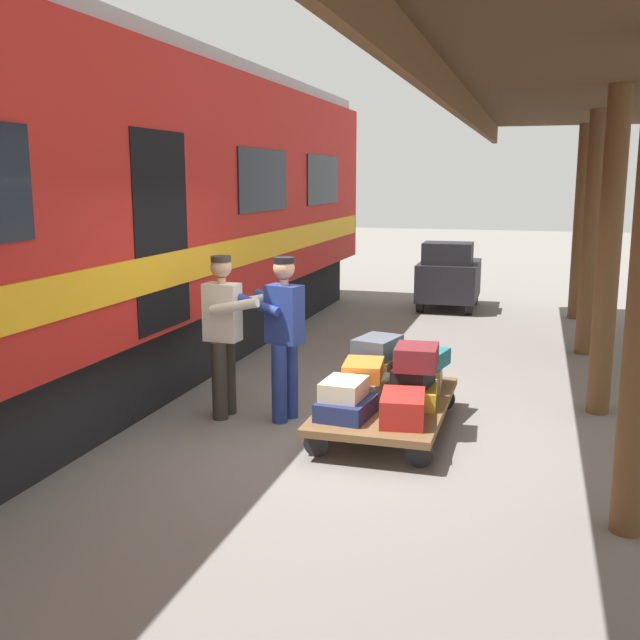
# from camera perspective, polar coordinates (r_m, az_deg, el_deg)

# --- Properties ---
(ground_plane) EXTENTS (60.00, 60.00, 0.00)m
(ground_plane) POSITION_cam_1_polar(r_m,az_deg,el_deg) (7.38, 2.51, -8.79)
(ground_plane) COLOR slate
(platform_canopy) EXTENTS (3.20, 15.00, 3.56)m
(platform_canopy) POSITION_cam_1_polar(r_m,az_deg,el_deg) (6.82, 22.77, 16.47)
(platform_canopy) COLOR brown
(platform_canopy) RESTS_ON ground_plane
(train_car) EXTENTS (3.02, 16.70, 4.00)m
(train_car) POSITION_cam_1_polar(r_m,az_deg,el_deg) (8.49, -21.11, 7.31)
(train_car) COLOR #B21E19
(train_car) RESTS_ON ground_plane
(luggage_cart) EXTENTS (1.18, 2.13, 0.31)m
(luggage_cart) POSITION_cam_1_polar(r_m,az_deg,el_deg) (7.42, 5.14, -6.55)
(luggage_cart) COLOR brown
(luggage_cart) RESTS_ON ground_plane
(suitcase_gray_aluminum) EXTENTS (0.56, 0.61, 0.22)m
(suitcase_gray_aluminum) POSITION_cam_1_polar(r_m,az_deg,el_deg) (7.43, 3.15, -5.25)
(suitcase_gray_aluminum) COLOR #9EA0A5
(suitcase_gray_aluminum) RESTS_ON luggage_cart
(suitcase_navy_fabric) EXTENTS (0.50, 0.62, 0.17)m
(suitcase_navy_fabric) POSITION_cam_1_polar(r_m,az_deg,el_deg) (6.89, 2.03, -6.78)
(suitcase_navy_fabric) COLOR navy
(suitcase_navy_fabric) RESTS_ON luggage_cart
(suitcase_brown_leather) EXTENTS (0.54, 0.56, 0.29)m
(suitcase_brown_leather) POSITION_cam_1_polar(r_m,az_deg,el_deg) (7.97, 4.12, -3.89)
(suitcase_brown_leather) COLOR brown
(suitcase_brown_leather) RESTS_ON luggage_cart
(suitcase_red_plastic) EXTENTS (0.46, 0.63, 0.26)m
(suitcase_red_plastic) POSITION_cam_1_polar(r_m,az_deg,el_deg) (6.77, 6.39, -6.76)
(suitcase_red_plastic) COLOR #AD231E
(suitcase_red_plastic) RESTS_ON luggage_cart
(suitcase_yellow_case) EXTENTS (0.51, 0.63, 0.18)m
(suitcase_yellow_case) POSITION_cam_1_polar(r_m,az_deg,el_deg) (7.34, 7.18, -5.71)
(suitcase_yellow_case) COLOR gold
(suitcase_yellow_case) RESTS_ON luggage_cart
(suitcase_tan_vintage) EXTENTS (0.43, 0.51, 0.22)m
(suitcase_tan_vintage) POSITION_cam_1_polar(r_m,az_deg,el_deg) (7.89, 7.88, -4.37)
(suitcase_tan_vintage) COLOR tan
(suitcase_tan_vintage) RESTS_ON luggage_cart
(suitcase_orange_carryall) EXTENTS (0.43, 0.58, 0.17)m
(suitcase_orange_carryall) POSITION_cam_1_polar(r_m,az_deg,el_deg) (7.34, 3.36, -3.86)
(suitcase_orange_carryall) COLOR #CC6B23
(suitcase_orange_carryall) RESTS_ON suitcase_gray_aluminum
(suitcase_cream_canvas) EXTENTS (0.39, 0.50, 0.17)m
(suitcase_cream_canvas) POSITION_cam_1_polar(r_m,az_deg,el_deg) (6.88, 1.87, -5.33)
(suitcase_cream_canvas) COLOR beige
(suitcase_cream_canvas) RESTS_ON suitcase_navy_fabric
(suitcase_black_hardshell) EXTENTS (0.38, 0.50, 0.19)m
(suitcase_black_hardshell) POSITION_cam_1_polar(r_m,az_deg,el_deg) (7.28, 7.18, -4.35)
(suitcase_black_hardshell) COLOR black
(suitcase_black_hardshell) RESTS_ON suitcase_yellow_case
(suitcase_teal_softside) EXTENTS (0.53, 0.62, 0.17)m
(suitcase_teal_softside) POSITION_cam_1_polar(r_m,az_deg,el_deg) (7.85, 7.95, -2.96)
(suitcase_teal_softside) COLOR #1E666B
(suitcase_teal_softside) RESTS_ON suitcase_tan_vintage
(suitcase_slate_roller) EXTENTS (0.49, 0.62, 0.22)m
(suitcase_slate_roller) POSITION_cam_1_polar(r_m,az_deg,el_deg) (7.93, 4.45, -2.09)
(suitcase_slate_roller) COLOR #4C515B
(suitcase_slate_roller) RESTS_ON suitcase_brown_leather
(suitcase_maroon_trunk) EXTENTS (0.42, 0.50, 0.22)m
(suitcase_maroon_trunk) POSITION_cam_1_polar(r_m,az_deg,el_deg) (7.19, 7.44, -2.85)
(suitcase_maroon_trunk) COLOR maroon
(suitcase_maroon_trunk) RESTS_ON suitcase_black_hardshell
(porter_in_overalls) EXTENTS (0.73, 0.55, 1.70)m
(porter_in_overalls) POSITION_cam_1_polar(r_m,az_deg,el_deg) (7.58, -2.88, -0.99)
(porter_in_overalls) COLOR navy
(porter_in_overalls) RESTS_ON ground_plane
(porter_by_door) EXTENTS (0.68, 0.45, 1.70)m
(porter_by_door) POSITION_cam_1_polar(r_m,az_deg,el_deg) (7.73, -7.37, -0.83)
(porter_by_door) COLOR #332D28
(porter_by_door) RESTS_ON ground_plane
(baggage_tug) EXTENTS (1.12, 1.72, 1.30)m
(baggage_tug) POSITION_cam_1_polar(r_m,az_deg,el_deg) (14.38, 9.89, 3.32)
(baggage_tug) COLOR black
(baggage_tug) RESTS_ON ground_plane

